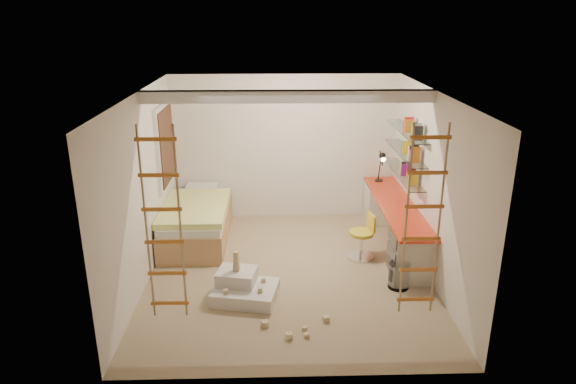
{
  "coord_description": "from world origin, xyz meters",
  "views": [
    {
      "loc": [
        -0.21,
        -6.66,
        3.6
      ],
      "look_at": [
        0.0,
        0.3,
        1.15
      ],
      "focal_mm": 32.0,
      "sensor_mm": 36.0,
      "label": 1
    }
  ],
  "objects_px": {
    "bed": "(197,221)",
    "play_platform": "(243,288)",
    "desk": "(394,223)",
    "swivel_chair": "(362,242)"
  },
  "relations": [
    {
      "from": "bed",
      "to": "play_platform",
      "type": "bearing_deg",
      "value": -65.55
    },
    {
      "from": "desk",
      "to": "bed",
      "type": "height_order",
      "value": "desk"
    },
    {
      "from": "bed",
      "to": "swivel_chair",
      "type": "height_order",
      "value": "swivel_chair"
    },
    {
      "from": "bed",
      "to": "play_platform",
      "type": "relative_size",
      "value": 2.16
    },
    {
      "from": "desk",
      "to": "swivel_chair",
      "type": "height_order",
      "value": "desk"
    },
    {
      "from": "bed",
      "to": "play_platform",
      "type": "distance_m",
      "value": 2.07
    },
    {
      "from": "swivel_chair",
      "to": "play_platform",
      "type": "height_order",
      "value": "swivel_chair"
    },
    {
      "from": "desk",
      "to": "play_platform",
      "type": "relative_size",
      "value": 3.03
    },
    {
      "from": "swivel_chair",
      "to": "bed",
      "type": "bearing_deg",
      "value": 163.88
    },
    {
      "from": "play_platform",
      "to": "swivel_chair",
      "type": "bearing_deg",
      "value": 32.35
    }
  ]
}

